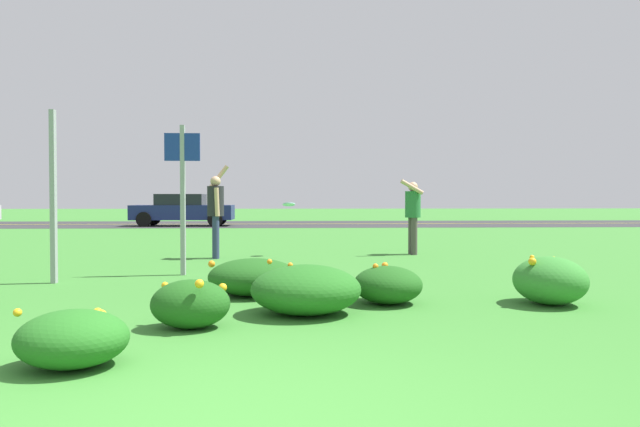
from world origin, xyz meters
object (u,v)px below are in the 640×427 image
object	(u,v)px
sign_post_near_path	(53,197)
person_catcher_green_shirt	(413,211)
car_navy_center_left	(183,210)
sign_post_by_roadside	(183,184)
frisbee_pale_blue	(289,204)
person_thrower_dark_shirt	(216,209)

from	to	relation	value
sign_post_near_path	person_catcher_green_shirt	distance (m)	7.36
person_catcher_green_shirt	car_navy_center_left	distance (m)	16.03
sign_post_by_roadside	car_navy_center_left	size ratio (longest dim) A/B	0.53
sign_post_near_path	sign_post_by_roadside	xyz separation A→B (m)	(1.70, 0.81, 0.21)
frisbee_pale_blue	sign_post_by_roadside	bearing A→B (deg)	-118.36
frisbee_pale_blue	car_navy_center_left	size ratio (longest dim) A/B	0.06
frisbee_pale_blue	person_catcher_green_shirt	bearing A→B (deg)	2.63
sign_post_by_roadside	frisbee_pale_blue	distance (m)	3.59
sign_post_near_path	person_thrower_dark_shirt	size ratio (longest dim) A/B	1.30
sign_post_near_path	sign_post_by_roadside	size ratio (longest dim) A/B	1.04
frisbee_pale_blue	car_navy_center_left	bearing A→B (deg)	108.67
person_thrower_dark_shirt	sign_post_by_roadside	bearing A→B (deg)	-94.26
sign_post_near_path	car_navy_center_left	world-z (taller)	sign_post_near_path
sign_post_near_path	frisbee_pale_blue	world-z (taller)	sign_post_near_path
frisbee_pale_blue	car_navy_center_left	world-z (taller)	car_navy_center_left
sign_post_by_roadside	car_navy_center_left	distance (m)	17.70
person_catcher_green_shirt	person_thrower_dark_shirt	bearing A→B (deg)	-171.56
sign_post_by_roadside	person_thrower_dark_shirt	xyz separation A→B (m)	(0.20, 2.64, -0.44)
sign_post_near_path	person_catcher_green_shirt	size ratio (longest dim) A/B	1.52
sign_post_by_roadside	frisbee_pale_blue	size ratio (longest dim) A/B	8.85
person_thrower_dark_shirt	person_catcher_green_shirt	world-z (taller)	person_thrower_dark_shirt
sign_post_near_path	person_catcher_green_shirt	bearing A→B (deg)	33.68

